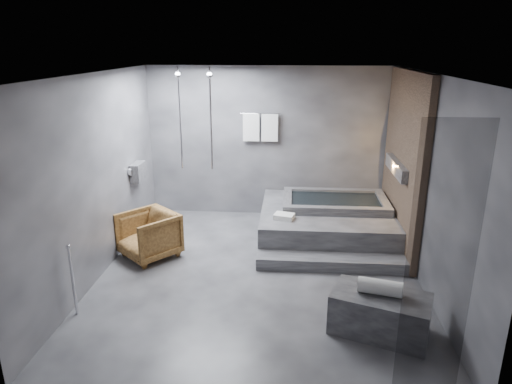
{
  "coord_description": "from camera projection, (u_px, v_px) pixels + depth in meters",
  "views": [
    {
      "loc": [
        0.43,
        -5.88,
        3.15
      ],
      "look_at": [
        -0.06,
        0.3,
        1.14
      ],
      "focal_mm": 32.0,
      "sensor_mm": 36.0,
      "label": 1
    }
  ],
  "objects": [
    {
      "name": "room",
      "position": [
        289.0,
        153.0,
        6.24
      ],
      "size": [
        5.0,
        5.04,
        2.82
      ],
      "color": "#2E2E30",
      "rests_on": "ground"
    },
    {
      "name": "tub_deck",
      "position": [
        326.0,
        223.0,
        7.8
      ],
      "size": [
        2.2,
        2.0,
        0.5
      ],
      "primitive_type": "cube",
      "color": "#333335",
      "rests_on": "ground"
    },
    {
      "name": "tub_step",
      "position": [
        331.0,
        262.0,
        6.73
      ],
      "size": [
        2.2,
        0.36,
        0.18
      ],
      "primitive_type": "cube",
      "color": "#333335",
      "rests_on": "ground"
    },
    {
      "name": "concrete_bench",
      "position": [
        380.0,
        314.0,
        5.18
      ],
      "size": [
        1.21,
        0.92,
        0.48
      ],
      "primitive_type": "cube",
      "rotation": [
        0.0,
        0.0,
        -0.35
      ],
      "color": "#2D2D2F",
      "rests_on": "ground"
    },
    {
      "name": "driftwood_chair",
      "position": [
        149.0,
        235.0,
        7.02
      ],
      "size": [
        1.09,
        1.1,
        0.72
      ],
      "primitive_type": "imported",
      "rotation": [
        0.0,
        0.0,
        -0.73
      ],
      "color": "#472B11",
      "rests_on": "ground"
    },
    {
      "name": "rolled_towel",
      "position": [
        380.0,
        287.0,
        5.09
      ],
      "size": [
        0.52,
        0.29,
        0.18
      ],
      "primitive_type": "cylinder",
      "rotation": [
        0.0,
        1.57,
        -0.24
      ],
      "color": "silver",
      "rests_on": "concrete_bench"
    },
    {
      "name": "deck_towel",
      "position": [
        284.0,
        216.0,
        7.27
      ],
      "size": [
        0.36,
        0.3,
        0.08
      ],
      "primitive_type": "cube",
      "rotation": [
        0.0,
        0.0,
        -0.27
      ],
      "color": "silver",
      "rests_on": "tub_deck"
    }
  ]
}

